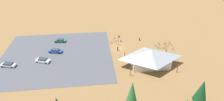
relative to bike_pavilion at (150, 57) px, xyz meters
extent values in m
plane|color=olive|center=(7.99, -12.60, -3.37)|extent=(160.00, 160.00, 0.00)
cube|color=#4C4C51|center=(30.35, -9.89, -3.34)|extent=(37.99, 35.13, 0.05)
cube|color=beige|center=(0.00, 0.00, -1.88)|extent=(11.79, 6.56, 2.97)
pyramid|color=#93999E|center=(0.00, 0.00, 1.04)|extent=(14.93, 9.70, 2.88)
cylinder|color=brown|center=(-7.23, -4.61, -1.88)|extent=(0.20, 0.20, 2.97)
cylinder|color=brown|center=(7.23, -4.61, -1.88)|extent=(0.20, 0.20, 2.97)
cylinder|color=brown|center=(-7.23, 4.61, -1.88)|extent=(0.20, 0.20, 2.97)
cylinder|color=brown|center=(7.23, 4.61, -1.88)|extent=(0.20, 0.20, 2.97)
cylinder|color=brown|center=(6.75, -21.28, -2.92)|extent=(0.60, 0.60, 0.90)
cylinder|color=#99999E|center=(9.02, -16.99, -2.27)|extent=(0.08, 0.08, 2.20)
cube|color=#1959B2|center=(9.02, -16.99, -1.47)|extent=(0.56, 0.04, 0.40)
cone|color=#14421E|center=(-6.54, 18.32, 1.62)|extent=(3.16, 3.16, 5.82)
cone|color=#2D6633|center=(9.62, 17.53, 2.20)|extent=(2.53, 2.53, 5.56)
torus|color=black|center=(-10.70, -11.21, -3.00)|extent=(0.69, 0.34, 0.74)
torus|color=black|center=(-9.83, -11.60, -3.00)|extent=(0.69, 0.34, 0.74)
cylinder|color=#B7B7BC|center=(-10.27, -11.41, -2.88)|extent=(0.81, 0.39, 0.04)
cylinder|color=#B7B7BC|center=(-10.42, -11.34, -2.80)|extent=(0.04, 0.04, 0.40)
cube|color=black|center=(-10.42, -11.34, -2.60)|extent=(0.22, 0.15, 0.05)
cylinder|color=#B7B7BC|center=(-9.92, -11.56, -2.74)|extent=(0.04, 0.04, 0.52)
cylinder|color=black|center=(-9.92, -11.56, -2.48)|extent=(0.22, 0.45, 0.03)
torus|color=black|center=(-6.38, -9.79, -3.01)|extent=(0.71, 0.12, 0.71)
torus|color=black|center=(-7.40, -9.91, -3.01)|extent=(0.71, 0.12, 0.71)
cylinder|color=#722D9E|center=(-6.89, -9.85, -2.90)|extent=(0.94, 0.14, 0.04)
cylinder|color=#722D9E|center=(-6.70, -9.83, -2.83)|extent=(0.04, 0.04, 0.38)
cube|color=black|center=(-6.70, -9.83, -2.64)|extent=(0.21, 0.10, 0.05)
cylinder|color=#722D9E|center=(-7.29, -9.90, -2.77)|extent=(0.04, 0.04, 0.49)
cylinder|color=black|center=(-7.29, -9.90, -2.52)|extent=(0.09, 0.48, 0.03)
torus|color=black|center=(9.86, -16.67, -3.00)|extent=(0.62, 0.47, 0.74)
torus|color=black|center=(10.64, -16.11, -3.00)|extent=(0.62, 0.47, 0.74)
cylinder|color=yellow|center=(10.25, -16.39, -2.87)|extent=(0.73, 0.55, 0.04)
cylinder|color=yellow|center=(10.11, -16.49, -2.80)|extent=(0.04, 0.04, 0.39)
cube|color=black|center=(10.11, -16.49, -2.61)|extent=(0.21, 0.18, 0.05)
cylinder|color=yellow|center=(10.56, -16.16, -2.74)|extent=(0.04, 0.04, 0.51)
cylinder|color=black|center=(10.56, -16.16, -2.49)|extent=(0.31, 0.41, 0.03)
torus|color=black|center=(-6.51, -11.10, -3.00)|extent=(0.43, 0.64, 0.73)
torus|color=black|center=(-5.98, -11.92, -3.00)|extent=(0.43, 0.64, 0.73)
cylinder|color=silver|center=(-6.24, -11.51, -2.88)|extent=(0.52, 0.77, 0.04)
cylinder|color=silver|center=(-6.34, -11.36, -2.78)|extent=(0.04, 0.04, 0.45)
cube|color=black|center=(-6.34, -11.36, -2.55)|extent=(0.18, 0.21, 0.05)
cylinder|color=silver|center=(-6.03, -11.84, -2.75)|extent=(0.04, 0.04, 0.50)
cylinder|color=black|center=(-6.03, -11.84, -2.50)|extent=(0.42, 0.29, 0.03)
torus|color=black|center=(-7.71, -12.64, -3.00)|extent=(0.05, 0.73, 0.73)
torus|color=black|center=(-7.72, -13.70, -3.00)|extent=(0.05, 0.73, 0.73)
cylinder|color=red|center=(-7.72, -13.17, -2.88)|extent=(0.05, 0.97, 0.04)
cylinder|color=red|center=(-7.72, -12.98, -2.81)|extent=(0.04, 0.04, 0.38)
cube|color=black|center=(-7.72, -12.98, -2.62)|extent=(0.08, 0.20, 0.05)
cylinder|color=red|center=(-7.72, -13.59, -2.77)|extent=(0.04, 0.04, 0.47)
cylinder|color=black|center=(-7.72, -13.59, -2.53)|extent=(0.48, 0.04, 0.03)
torus|color=black|center=(7.24, -14.40, -3.04)|extent=(0.66, 0.05, 0.66)
torus|color=black|center=(8.33, -14.41, -3.04)|extent=(0.66, 0.05, 0.66)
cylinder|color=#2347B7|center=(7.79, -14.40, -2.93)|extent=(1.01, 0.05, 0.04)
cylinder|color=#2347B7|center=(7.59, -14.40, -2.83)|extent=(0.04, 0.04, 0.42)
cube|color=black|center=(7.59, -14.40, -2.62)|extent=(0.20, 0.08, 0.05)
cylinder|color=#2347B7|center=(8.23, -14.41, -2.83)|extent=(0.04, 0.04, 0.42)
cylinder|color=black|center=(8.23, -14.41, -2.62)|extent=(0.04, 0.48, 0.03)
torus|color=black|center=(-10.54, -13.42, -3.01)|extent=(0.68, 0.31, 0.72)
torus|color=black|center=(-9.54, -13.01, -3.01)|extent=(0.68, 0.31, 0.72)
cylinder|color=orange|center=(-10.04, -13.21, -2.89)|extent=(0.93, 0.41, 0.04)
cylinder|color=orange|center=(-10.22, -13.29, -2.79)|extent=(0.04, 0.04, 0.44)
cube|color=black|center=(-10.22, -13.29, -2.57)|extent=(0.22, 0.15, 0.05)
cylinder|color=orange|center=(-9.64, -13.05, -2.79)|extent=(0.04, 0.04, 0.44)
cylinder|color=black|center=(-9.64, -13.05, -2.57)|extent=(0.21, 0.46, 0.03)
torus|color=black|center=(-8.29, -9.88, -2.99)|extent=(0.49, 0.62, 0.75)
torus|color=black|center=(-8.96, -9.02, -2.99)|extent=(0.49, 0.62, 0.75)
cylinder|color=black|center=(-8.63, -9.45, -2.87)|extent=(0.64, 0.81, 0.04)
cylinder|color=black|center=(-8.51, -9.61, -2.76)|extent=(0.04, 0.04, 0.46)
cube|color=black|center=(-8.51, -9.61, -2.53)|extent=(0.19, 0.21, 0.05)
cylinder|color=black|center=(-8.90, -9.11, -2.73)|extent=(0.04, 0.04, 0.53)
cylinder|color=black|center=(-8.90, -9.11, -2.46)|extent=(0.40, 0.32, 0.03)
torus|color=black|center=(7.58, -17.34, -3.00)|extent=(0.74, 0.08, 0.74)
torus|color=black|center=(8.65, -17.29, -3.00)|extent=(0.74, 0.08, 0.74)
cylinder|color=#197A7F|center=(8.12, -17.31, -2.87)|extent=(0.99, 0.09, 0.04)
cylinder|color=#197A7F|center=(7.92, -17.32, -2.80)|extent=(0.04, 0.04, 0.40)
cube|color=black|center=(7.92, -17.32, -2.60)|extent=(0.20, 0.09, 0.05)
cylinder|color=#197A7F|center=(8.55, -17.29, -2.77)|extent=(0.04, 0.04, 0.46)
cylinder|color=black|center=(8.55, -17.29, -2.54)|extent=(0.06, 0.48, 0.03)
torus|color=black|center=(-11.83, -9.40, -3.04)|extent=(0.38, 0.59, 0.66)
torus|color=black|center=(-11.29, -8.52, -3.04)|extent=(0.38, 0.59, 0.66)
cylinder|color=#1E7F38|center=(-11.56, -8.96, -2.93)|extent=(0.53, 0.83, 0.04)
cylinder|color=#1E7F38|center=(-11.66, -9.12, -2.83)|extent=(0.04, 0.04, 0.41)
cube|color=black|center=(-11.66, -9.12, -2.63)|extent=(0.17, 0.21, 0.05)
cylinder|color=#1E7F38|center=(-11.35, -8.61, -2.83)|extent=(0.04, 0.04, 0.42)
cylinder|color=black|center=(-11.35, -8.61, -2.62)|extent=(0.43, 0.28, 0.03)
torus|color=black|center=(-11.47, -12.44, -2.99)|extent=(0.65, 0.44, 0.75)
torus|color=black|center=(-12.30, -11.90, -2.99)|extent=(0.65, 0.44, 0.75)
cylinder|color=#B7B7BC|center=(-11.88, -12.17, -2.87)|extent=(0.78, 0.53, 0.04)
cylinder|color=#B7B7BC|center=(-11.73, -12.27, -2.77)|extent=(0.04, 0.04, 0.45)
cube|color=black|center=(-11.73, -12.27, -2.54)|extent=(0.21, 0.18, 0.05)
cylinder|color=#B7B7BC|center=(-12.21, -11.96, -2.76)|extent=(0.04, 0.04, 0.47)
cylinder|color=black|center=(-12.21, -11.96, -2.52)|extent=(0.29, 0.42, 0.03)
torus|color=black|center=(-12.30, -14.41, -3.02)|extent=(0.28, 0.67, 0.70)
torus|color=black|center=(-11.97, -13.48, -3.02)|extent=(0.28, 0.67, 0.70)
cylinder|color=#722D9E|center=(-12.14, -13.94, -2.90)|extent=(0.34, 0.87, 0.04)
cylinder|color=#722D9E|center=(-12.20, -14.11, -2.83)|extent=(0.04, 0.04, 0.38)
cube|color=black|center=(-12.20, -14.11, -2.63)|extent=(0.14, 0.22, 0.05)
cylinder|color=#722D9E|center=(-12.00, -13.57, -2.81)|extent=(0.04, 0.04, 0.41)
cylinder|color=black|center=(-12.00, -13.57, -2.61)|extent=(0.46, 0.19, 0.03)
cube|color=#BCBCC1|center=(44.68, -4.60, -2.80)|extent=(4.95, 2.85, 0.59)
cube|color=#2D3842|center=(44.68, -4.60, -2.24)|extent=(2.91, 2.16, 0.52)
cylinder|color=black|center=(46.41, -4.20, -3.00)|extent=(0.67, 0.36, 0.64)
cylinder|color=black|center=(46.03, -5.75, -3.00)|extent=(0.67, 0.36, 0.64)
cylinder|color=black|center=(43.33, -3.45, -3.00)|extent=(0.67, 0.36, 0.64)
cylinder|color=black|center=(42.95, -5.00, -3.00)|extent=(0.67, 0.36, 0.64)
cube|color=#1E42B2|center=(31.00, -11.73, -2.79)|extent=(4.98, 2.83, 0.62)
cube|color=#2D3842|center=(31.00, -11.73, -2.20)|extent=(2.92, 2.12, 0.55)
cylinder|color=black|center=(32.74, -11.39, -3.00)|extent=(0.67, 0.37, 0.64)
cylinder|color=black|center=(32.37, -12.86, -3.00)|extent=(0.67, 0.37, 0.64)
cylinder|color=black|center=(29.64, -10.61, -3.00)|extent=(0.67, 0.37, 0.64)
cylinder|color=black|center=(29.27, -12.08, -3.00)|extent=(0.67, 0.37, 0.64)
cube|color=#1E6B3D|center=(30.32, -19.83, -2.82)|extent=(4.46, 2.25, 0.56)
cube|color=#2D3842|center=(30.32, -19.83, -2.28)|extent=(2.57, 1.80, 0.50)
cylinder|color=black|center=(31.85, -19.28, -3.00)|extent=(0.66, 0.30, 0.64)
cylinder|color=black|center=(31.66, -20.76, -3.00)|extent=(0.66, 0.30, 0.64)
cylinder|color=black|center=(28.97, -18.90, -3.00)|extent=(0.66, 0.30, 0.64)
cylinder|color=black|center=(28.78, -20.38, -3.00)|extent=(0.66, 0.30, 0.64)
cube|color=white|center=(34.30, -5.94, -2.78)|extent=(5.03, 3.35, 0.64)
cube|color=#2D3842|center=(34.30, -5.94, -2.18)|extent=(3.02, 2.44, 0.56)
cylinder|color=black|center=(36.07, -5.68, -3.00)|extent=(0.68, 0.42, 0.64)
cylinder|color=black|center=(35.51, -7.25, -3.00)|extent=(0.68, 0.42, 0.64)
cylinder|color=black|center=(33.08, -4.62, -3.00)|extent=(0.68, 0.42, 0.64)
cylinder|color=black|center=(32.52, -6.19, -3.00)|extent=(0.68, 0.42, 0.64)
cube|color=#2D3347|center=(-1.11, -17.55, -2.93)|extent=(0.35, 0.28, 0.88)
cylinder|color=red|center=(-1.11, -17.55, -2.17)|extent=(0.36, 0.36, 0.63)
sphere|color=tan|center=(-1.11, -17.55, -1.74)|extent=(0.24, 0.24, 0.24)
cube|color=#2D3347|center=(8.73, -10.57, -2.90)|extent=(0.39, 0.40, 0.94)
cylinder|color=black|center=(8.73, -10.57, -2.13)|extent=(0.36, 0.36, 0.59)
sphere|color=tan|center=(8.73, -10.57, -1.71)|extent=(0.24, 0.24, 0.24)
cube|color=#2D3347|center=(6.51, -17.25, -2.97)|extent=(0.40, 0.37, 0.81)
cylinder|color=silver|center=(6.51, -17.25, -2.25)|extent=(0.36, 0.36, 0.62)
sphere|color=tan|center=(6.51, -17.25, -1.82)|extent=(0.24, 0.24, 0.24)
camera|label=1|loc=(17.79, 48.81, 31.47)|focal=30.52mm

